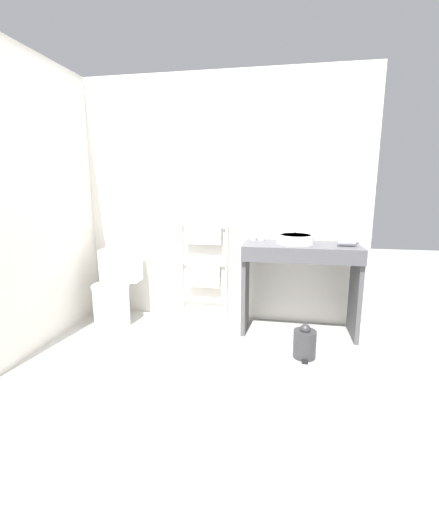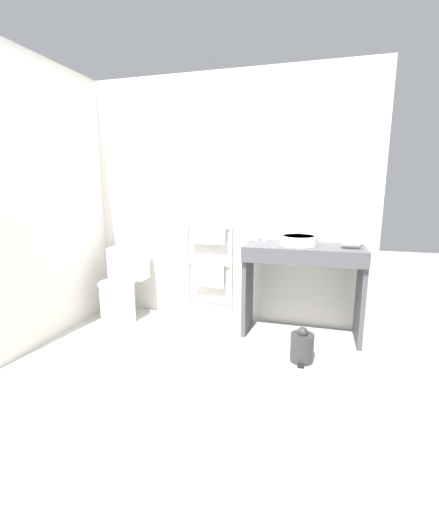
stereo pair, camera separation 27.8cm
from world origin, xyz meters
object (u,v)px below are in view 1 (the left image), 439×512
(towel_radiator, at_px, (204,259))
(cup_near_wall, at_px, (253,235))
(toilet, at_px, (115,292))
(trash_bin, at_px, (305,343))
(cup_near_edge, at_px, (261,235))
(sink_basin, at_px, (295,239))
(hair_dryer, at_px, (347,242))

(towel_radiator, relative_size, cup_near_wall, 10.05)
(toilet, bearing_deg, trash_bin, -12.39)
(cup_near_wall, distance_m, cup_near_edge, 0.09)
(towel_radiator, distance_m, cup_near_wall, 0.58)
(trash_bin, bearing_deg, cup_near_edge, 122.16)
(toilet, xyz_separation_m, cup_near_wall, (1.38, 0.27, 0.58))
(cup_near_wall, height_order, cup_near_edge, cup_near_edge)
(cup_near_edge, bearing_deg, sink_basin, -22.15)
(towel_radiator, xyz_separation_m, cup_near_wall, (0.51, -0.02, 0.27))
(sink_basin, bearing_deg, trash_bin, -80.46)
(trash_bin, bearing_deg, hair_dryer, 52.97)
(sink_basin, bearing_deg, cup_near_wall, 158.74)
(sink_basin, bearing_deg, hair_dryer, -5.95)
(trash_bin, bearing_deg, sink_basin, 99.54)
(sink_basin, bearing_deg, cup_near_edge, 157.85)
(cup_near_edge, bearing_deg, hair_dryer, -13.03)
(toilet, bearing_deg, cup_near_wall, 11.17)
(towel_radiator, relative_size, trash_bin, 3.58)
(toilet, xyz_separation_m, cup_near_edge, (1.46, 0.25, 0.58))
(hair_dryer, xyz_separation_m, trash_bin, (-0.36, -0.48, -0.78))
(towel_radiator, height_order, cup_near_wall, towel_radiator)
(cup_near_wall, bearing_deg, hair_dryer, -13.47)
(hair_dryer, bearing_deg, toilet, -178.29)
(sink_basin, distance_m, trash_bin, 0.95)
(towel_radiator, bearing_deg, cup_near_wall, -2.63)
(towel_radiator, relative_size, hair_dryer, 5.19)
(toilet, xyz_separation_m, sink_basin, (1.78, 0.11, 0.58))
(toilet, xyz_separation_m, hair_dryer, (2.23, 0.07, 0.57))
(cup_near_wall, relative_size, trash_bin, 0.36)
(sink_basin, relative_size, hair_dryer, 1.73)
(hair_dryer, height_order, trash_bin, hair_dryer)
(cup_near_wall, distance_m, hair_dryer, 0.88)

